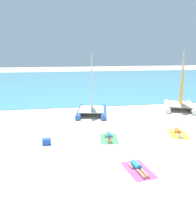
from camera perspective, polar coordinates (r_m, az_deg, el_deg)
The scene contains 11 objects.
ground_plane at distance 21.61m, azimuth -2.07°, elevation 0.17°, with size 120.00×120.00×0.00m, color beige.
ocean_water at distance 42.83m, azimuth -5.87°, elevation 7.61°, with size 120.00×40.00×0.05m, color #4C9EB7.
sailboat_white at distance 23.49m, azimuth 19.70°, elevation 2.62°, with size 4.25×5.08×5.67m.
sailboat_blue at distance 20.38m, azimuth -1.59°, elevation 1.55°, with size 3.32×4.49×5.31m.
towel_left at distance 15.04m, azimuth 2.76°, elevation -6.63°, with size 1.10×1.90×0.01m, color #4CB266.
sunbather_left at distance 15.06m, azimuth 2.74°, elevation -6.09°, with size 0.61×1.57×0.30m.
towel_middle at distance 11.53m, azimuth 9.93°, elevation -14.00°, with size 1.10×1.90×0.01m, color #D84C99.
sunbather_middle at distance 11.52m, azimuth 9.80°, elevation -13.31°, with size 0.62×1.57×0.30m.
towel_right at distance 16.72m, azimuth 19.26°, elevation -5.22°, with size 1.10×1.90×0.01m, color yellow.
sunbather_right at distance 16.74m, azimuth 19.24°, elevation -4.74°, with size 0.80×1.55×0.30m.
cooler_box at distance 14.43m, azimuth -12.65°, elevation -7.22°, with size 0.50×0.36×0.36m, color blue.
Camera 1 is at (-2.66, -10.71, 5.58)m, focal length 36.79 mm.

